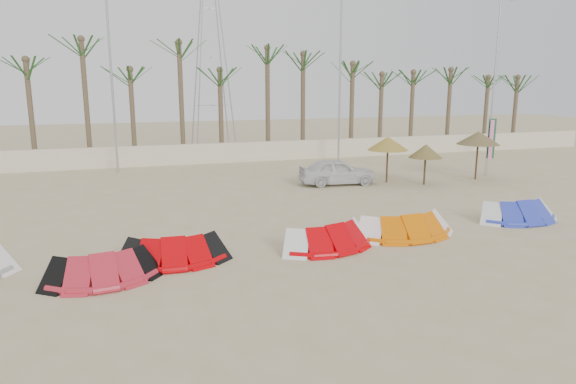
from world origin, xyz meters
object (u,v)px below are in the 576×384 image
object	(u,v)px
kite_orange	(402,223)
kite_red_right	(327,233)
parasol_right	(478,138)
car	(337,172)
kite_red_left	(103,264)
parasol_mid	(426,151)
parasol_left	(388,144)
kite_red_mid	(172,247)
kite_blue	(515,209)

from	to	relation	value
kite_orange	kite_red_right	bearing A→B (deg)	-172.50
kite_orange	parasol_right	xyz separation A→B (m)	(9.16, 7.98, 1.84)
parasol_right	car	distance (m)	7.99
kite_red_right	car	distance (m)	10.32
kite_red_left	kite_orange	bearing A→B (deg)	7.26
kite_red_left	parasol_mid	size ratio (longest dim) A/B	1.49
parasol_left	parasol_right	size ratio (longest dim) A/B	0.92
kite_red_mid	kite_orange	bearing A→B (deg)	2.14
kite_red_mid	car	world-z (taller)	car
kite_red_left	kite_red_right	bearing A→B (deg)	7.16
kite_red_left	car	size ratio (longest dim) A/B	0.79
kite_orange	parasol_left	size ratio (longest dim) A/B	1.50
kite_red_mid	parasol_right	bearing A→B (deg)	25.97
kite_red_right	parasol_right	size ratio (longest dim) A/B	1.38
kite_red_right	parasol_right	xyz separation A→B (m)	(12.11, 8.37, 1.84)
kite_red_left	parasol_mid	xyz separation A→B (m)	(15.44, 8.82, 1.33)
parasol_left	parasol_mid	size ratio (longest dim) A/B	1.15
car	kite_orange	bearing A→B (deg)	177.20
kite_red_left	kite_red_mid	xyz separation A→B (m)	(1.91, 0.95, 0.00)
parasol_mid	parasol_right	size ratio (longest dim) A/B	0.80
kite_red_mid	parasol_mid	xyz separation A→B (m)	(13.52, 7.87, 1.33)
kite_red_left	kite_blue	distance (m)	15.01
kite_blue	parasol_mid	bearing A→B (deg)	85.83
kite_red_right	kite_blue	bearing A→B (deg)	5.96
parasol_right	kite_orange	bearing A→B (deg)	-138.92
kite_blue	parasol_right	bearing A→B (deg)	62.07
kite_blue	kite_red_left	bearing A→B (deg)	-173.49
kite_blue	parasol_left	bearing A→B (deg)	97.14
kite_orange	car	bearing A→B (deg)	81.16
parasol_right	parasol_mid	bearing A→B (deg)	-173.31
kite_red_right	kite_orange	size ratio (longest dim) A/B	1.00
parasol_left	kite_red_right	bearing A→B (deg)	-127.84
kite_red_mid	kite_red_right	size ratio (longest dim) A/B	0.90
kite_orange	parasol_right	size ratio (longest dim) A/B	1.39
kite_blue	parasol_mid	world-z (taller)	parasol_mid
kite_orange	parasol_mid	xyz separation A→B (m)	(5.69, 7.58, 1.32)
kite_red_mid	parasol_left	world-z (taller)	parasol_left
kite_red_mid	kite_orange	world-z (taller)	same
parasol_left	car	world-z (taller)	parasol_left
kite_orange	kite_blue	xyz separation A→B (m)	(5.17, 0.46, -0.00)
kite_red_left	car	bearing A→B (deg)	42.51
parasol_right	kite_red_mid	bearing A→B (deg)	-154.03
kite_blue	parasol_left	distance (m)	8.50
kite_red_left	parasol_right	distance (m)	21.12
kite_red_right	car	world-z (taller)	car
car	kite_blue	bearing A→B (deg)	-150.03
kite_red_mid	kite_red_right	bearing A→B (deg)	-1.13
parasol_mid	parasol_left	bearing A→B (deg)	143.47
kite_red_left	parasol_left	bearing A→B (deg)	35.69
kite_red_left	kite_red_right	distance (m)	6.85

